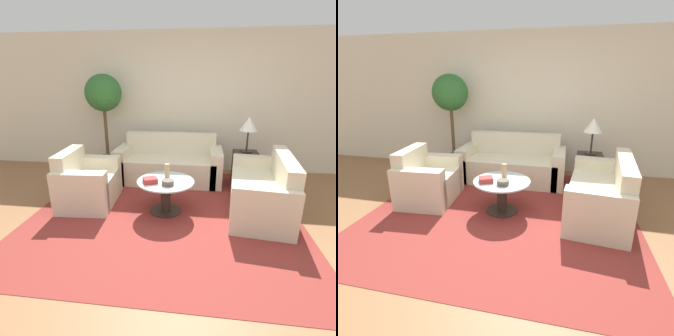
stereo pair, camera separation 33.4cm
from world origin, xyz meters
TOP-DOWN VIEW (x-y plane):
  - ground_plane at (0.00, 0.00)m, footprint 14.00×14.00m
  - wall_back at (0.00, 2.67)m, footprint 10.00×0.06m
  - rug at (-0.13, 0.71)m, footprint 3.53×3.32m
  - sofa_main at (-0.23, 1.94)m, footprint 1.83×0.79m
  - armchair at (-1.32, 0.84)m, footprint 0.79×1.01m
  - loveseat at (1.21, 0.89)m, footprint 0.91×1.57m
  - coffee_table at (-0.13, 0.71)m, footprint 0.77×0.77m
  - side_table at (1.09, 1.88)m, footprint 0.40×0.40m
  - table_lamp at (1.09, 1.88)m, footprint 0.29×0.29m
  - potted_plant at (-1.48, 2.23)m, footprint 0.67×0.67m
  - vase at (-0.12, 0.82)m, footprint 0.07×0.07m
  - bowl at (-0.08, 0.57)m, footprint 0.16×0.16m
  - book_stack at (-0.32, 0.61)m, footprint 0.22×0.21m

SIDE VIEW (x-z plane):
  - ground_plane at x=0.00m, z-range 0.00..0.00m
  - rug at x=-0.13m, z-range 0.00..0.01m
  - loveseat at x=1.21m, z-range -0.12..0.68m
  - sofa_main at x=-0.23m, z-range -0.13..0.69m
  - armchair at x=-1.32m, z-range -0.11..0.68m
  - side_table at x=1.09m, z-range 0.00..0.58m
  - coffee_table at x=-0.13m, z-range 0.07..0.52m
  - bowl at x=-0.08m, z-range 0.45..0.52m
  - book_stack at x=-0.32m, z-range 0.45..0.52m
  - vase at x=-0.12m, z-range 0.45..0.65m
  - table_lamp at x=1.09m, z-range 0.74..1.33m
  - wall_back at x=0.00m, z-range 0.00..2.60m
  - potted_plant at x=-1.48m, z-range 0.42..2.26m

